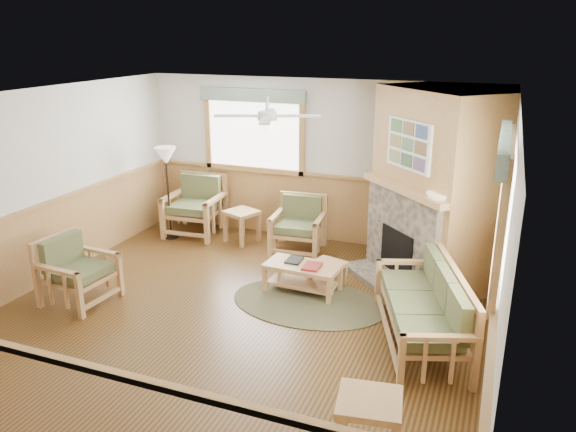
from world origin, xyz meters
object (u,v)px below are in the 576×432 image
(armchair_back_left, at_px, (195,206))
(end_table_chairs, at_px, (242,226))
(footstool, at_px, (327,275))
(coffee_table, at_px, (302,278))
(end_table_sofa, at_px, (368,429))
(floor_lamp_right, at_px, (435,248))
(armchair_left, at_px, (78,271))
(floor_lamp_left, at_px, (168,193))
(armchair_back_right, at_px, (298,225))
(sofa, at_px, (421,306))

(armchair_back_left, bearing_deg, end_table_chairs, -7.70)
(armchair_back_left, height_order, footstool, armchair_back_left)
(coffee_table, height_order, end_table_chairs, end_table_chairs)
(end_table_sofa, xyz_separation_m, floor_lamp_right, (0.10, 3.15, 0.45))
(armchair_left, height_order, floor_lamp_left, floor_lamp_left)
(coffee_table, relative_size, end_table_chairs, 1.84)
(armchair_back_right, relative_size, armchair_left, 1.01)
(armchair_back_right, distance_m, floor_lamp_right, 2.48)
(armchair_back_left, height_order, floor_lamp_left, floor_lamp_left)
(end_table_sofa, relative_size, floor_lamp_left, 0.36)
(end_table_chairs, relative_size, end_table_sofa, 0.94)
(end_table_chairs, height_order, floor_lamp_right, floor_lamp_right)
(end_table_chairs, bearing_deg, coffee_table, -42.00)
(armchair_left, bearing_deg, armchair_back_left, 2.61)
(sofa, xyz_separation_m, armchair_left, (-4.32, -0.60, -0.00))
(armchair_back_left, distance_m, armchair_left, 2.84)
(sofa, xyz_separation_m, end_table_sofa, (-0.11, -2.05, -0.15))
(armchair_left, xyz_separation_m, end_table_sofa, (4.21, -1.45, -0.15))
(sofa, height_order, coffee_table, sofa)
(coffee_table, distance_m, end_table_chairs, 2.17)
(floor_lamp_left, bearing_deg, sofa, -22.86)
(end_table_chairs, xyz_separation_m, end_table_sofa, (3.19, -4.24, 0.02))
(armchair_back_right, relative_size, end_table_chairs, 1.63)
(end_table_sofa, bearing_deg, floor_lamp_left, 138.20)
(sofa, bearing_deg, floor_lamp_left, -132.37)
(armchair_back_right, xyz_separation_m, floor_lamp_left, (-2.28, -0.19, 0.35))
(armchair_back_left, height_order, coffee_table, armchair_back_left)
(armchair_back_left, relative_size, floor_lamp_left, 0.63)
(floor_lamp_right, bearing_deg, sofa, -89.66)
(armchair_left, relative_size, footstool, 2.06)
(floor_lamp_right, bearing_deg, end_table_chairs, 161.84)
(end_table_chairs, bearing_deg, armchair_back_right, -4.65)
(coffee_table, relative_size, end_table_sofa, 1.73)
(end_table_sofa, xyz_separation_m, footstool, (-1.30, 3.03, -0.11))
(armchair_back_left, relative_size, footstool, 2.37)
(armchair_back_left, bearing_deg, footstool, -28.32)
(armchair_left, relative_size, floor_lamp_right, 0.59)
(footstool, height_order, floor_lamp_right, floor_lamp_right)
(floor_lamp_right, bearing_deg, end_table_sofa, -91.89)
(armchair_back_left, height_order, armchair_left, armchair_back_left)
(footstool, bearing_deg, armchair_back_left, 155.86)
(floor_lamp_left, distance_m, floor_lamp_right, 4.60)
(coffee_table, bearing_deg, footstool, 44.06)
(end_table_sofa, bearing_deg, end_table_chairs, 127.00)
(sofa, relative_size, floor_lamp_right, 1.30)
(sofa, height_order, armchair_back_left, armchair_back_left)
(coffee_table, bearing_deg, floor_lamp_right, 15.70)
(floor_lamp_left, bearing_deg, footstool, -16.61)
(coffee_table, relative_size, footstool, 2.35)
(footstool, bearing_deg, armchair_left, -151.58)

